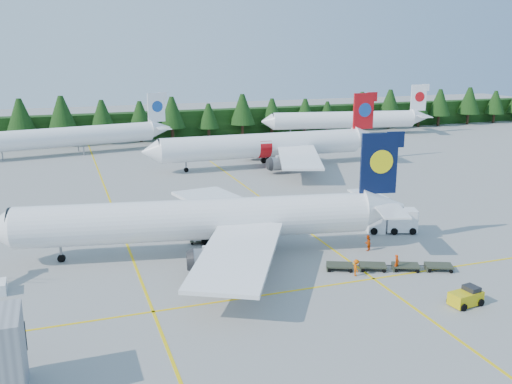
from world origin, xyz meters
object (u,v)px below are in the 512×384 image
object	(u,v)px
service_truck	(392,221)
baggage_tug	(466,297)
airliner_red	(259,146)
airliner_navy	(189,221)

from	to	relation	value
service_truck	baggage_tug	distance (m)	18.90
airliner_red	baggage_tug	bearing A→B (deg)	-91.60
airliner_red	baggage_tug	distance (m)	57.18
airliner_red	baggage_tug	size ratio (longest dim) A/B	14.71
airliner_red	baggage_tug	xyz separation A→B (m)	(-2.38, -57.05, -2.98)
baggage_tug	airliner_red	bearing A→B (deg)	79.42
airliner_red	airliner_navy	bearing A→B (deg)	-117.97
airliner_navy	airliner_red	world-z (taller)	airliner_red
airliner_navy	service_truck	size ratio (longest dim) A/B	7.01
baggage_tug	service_truck	bearing A→B (deg)	67.72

